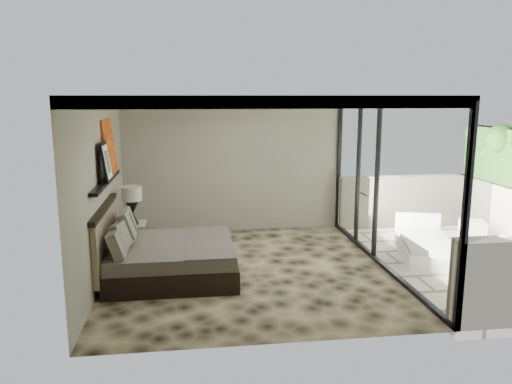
{
  "coord_description": "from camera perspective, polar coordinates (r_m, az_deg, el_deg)",
  "views": [
    {
      "loc": [
        -0.9,
        -7.7,
        2.79
      ],
      "look_at": [
        0.19,
        0.4,
        1.22
      ],
      "focal_mm": 35.0,
      "sensor_mm": 36.0,
      "label": 1
    }
  ],
  "objects": [
    {
      "name": "nightstand",
      "position": [
        9.42,
        -14.04,
        -5.04
      ],
      "size": [
        0.68,
        0.68,
        0.51
      ],
      "primitive_type": "cube",
      "rotation": [
        0.0,
        0.0,
        0.43
      ],
      "color": "black",
      "rests_on": "floor"
    },
    {
      "name": "back_wall",
      "position": [
        10.32,
        -2.6,
        3.16
      ],
      "size": [
        4.5,
        0.02,
        2.8
      ],
      "primitive_type": "cube",
      "color": "gray",
      "rests_on": "floor"
    },
    {
      "name": "left_wall",
      "position": [
        7.94,
        -17.25,
        0.32
      ],
      "size": [
        0.02,
        5.0,
        2.8
      ],
      "primitive_type": "cube",
      "color": "gray",
      "rests_on": "floor"
    },
    {
      "name": "ottoman",
      "position": [
        10.46,
        23.46,
        -4.22
      ],
      "size": [
        0.56,
        0.56,
        0.45
      ],
      "primitive_type": "cube",
      "rotation": [
        0.0,
        0.0,
        -0.32
      ],
      "color": "silver",
      "rests_on": "terrace_slab"
    },
    {
      "name": "ceiling",
      "position": [
        7.75,
        -1.01,
        10.9
      ],
      "size": [
        4.5,
        5.0,
        0.02
      ],
      "primitive_type": "cube",
      "color": "silver",
      "rests_on": "back_wall"
    },
    {
      "name": "abstract_canvas",
      "position": [
        8.54,
        -16.41,
        4.98
      ],
      "size": [
        0.13,
        0.9,
        0.9
      ],
      "primitive_type": "cube",
      "rotation": [
        0.0,
        -0.1,
        0.0
      ],
      "color": "#B2350F",
      "rests_on": "picture_ledge"
    },
    {
      "name": "bed",
      "position": [
        7.99,
        -10.32,
        -7.22
      ],
      "size": [
        2.01,
        1.95,
        1.11
      ],
      "color": "black",
      "rests_on": "floor"
    },
    {
      "name": "framed_print",
      "position": [
        7.81,
        -16.76,
        3.34
      ],
      "size": [
        0.11,
        0.5,
        0.6
      ],
      "primitive_type": "cube",
      "rotation": [
        0.0,
        -0.14,
        0.0
      ],
      "color": "black",
      "rests_on": "picture_ledge"
    },
    {
      "name": "glass_wall",
      "position": [
        8.44,
        14.38,
        1.07
      ],
      "size": [
        0.08,
        5.0,
        2.8
      ],
      "primitive_type": "cube",
      "color": "white",
      "rests_on": "floor"
    },
    {
      "name": "floor",
      "position": [
        8.24,
        -0.95,
        -8.89
      ],
      "size": [
        5.0,
        5.0,
        0.0
      ],
      "primitive_type": "plane",
      "color": "black",
      "rests_on": "ground"
    },
    {
      "name": "picture_ledge",
      "position": [
        8.01,
        -16.75,
        1.16
      ],
      "size": [
        0.12,
        2.2,
        0.05
      ],
      "primitive_type": "cube",
      "color": "black",
      "rests_on": "left_wall"
    },
    {
      "name": "lounger",
      "position": [
        9.27,
        18.69,
        -5.94
      ],
      "size": [
        1.19,
        1.76,
        0.63
      ],
      "rotation": [
        0.0,
        0.0,
        -0.26
      ],
      "color": "white",
      "rests_on": "terrace_slab"
    },
    {
      "name": "table_lamp",
      "position": [
        9.23,
        -14.01,
        -0.89
      ],
      "size": [
        0.37,
        0.37,
        0.68
      ],
      "color": "black",
      "rests_on": "nightstand"
    },
    {
      "name": "terrace_slab",
      "position": [
        9.44,
        22.51,
        -7.53
      ],
      "size": [
        3.0,
        5.0,
        0.12
      ],
      "primitive_type": "cube",
      "color": "beige",
      "rests_on": "ground"
    }
  ]
}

